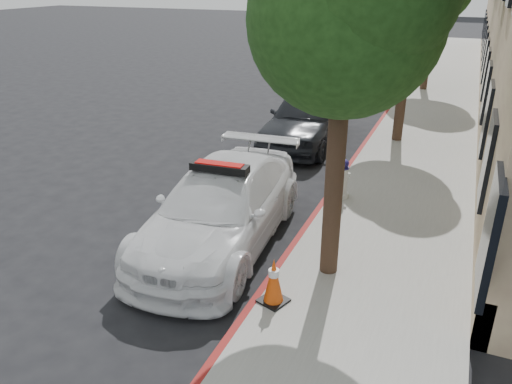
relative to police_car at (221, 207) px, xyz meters
The scene contains 10 objects.
ground 1.90m from the police_car, 112.29° to the left, with size 120.00×120.00×0.00m, color black.
sidewalk 11.99m from the police_car, 75.78° to the left, with size 3.20×50.00×0.15m, color gray.
curb_strip 11.71m from the police_car, 83.12° to the left, with size 0.12×50.00×0.15m, color maroon.
tree_near 4.21m from the police_car, 10.12° to the right, with size 2.92×2.82×5.62m.
tree_mid 8.63m from the police_car, 73.36° to the left, with size 2.77×2.64×5.43m.
police_car is the anchor object (origin of this frame).
parked_car_mid 6.62m from the police_car, 93.16° to the left, with size 1.94×4.82×1.64m, color black.
parked_car_far 19.54m from the police_car, 91.26° to the left, with size 1.70×4.86×1.60m, color #141E33.
fire_hydrant 3.18m from the police_car, 57.86° to the left, with size 0.39×0.35×0.92m.
traffic_cone 2.34m from the police_car, 43.53° to the right, with size 0.51×0.51×0.76m.
Camera 1 is at (4.58, -9.25, 4.83)m, focal length 35.00 mm.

